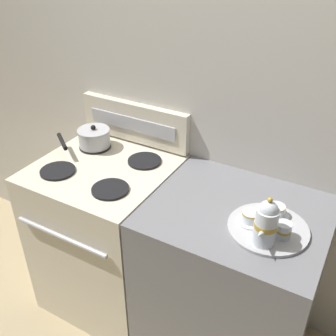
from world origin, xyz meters
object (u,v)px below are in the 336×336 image
Objects in this scene: teacup_left at (250,217)px; teacup_right at (276,211)px; serving_tray at (268,228)px; stove at (109,235)px; saucepan at (93,137)px; teapot at (266,223)px; creamer_jug at (283,230)px.

teacup_left is 0.12m from teacup_right.
stove is at bearing 176.24° from serving_tray.
serving_tray is 2.96× the size of teacup_right.
saucepan is 1.01m from teacup_left.
teapot is at bearing -15.80° from saucepan.
teacup_left is (-0.08, -0.00, 0.03)m from serving_tray.
serving_tray is 0.14m from teapot.
teapot reaches higher than saucepan.
saucepan is 1.16m from creamer_jug.
stove is at bearing 170.17° from teapot.
creamer_jug is at bearing -5.18° from stove.
creamer_jug is at bearing -11.70° from saucepan.
serving_tray is at bearing 3.21° from teacup_left.
teapot reaches higher than teacup_left.
teapot is at bearing -128.58° from creamer_jug.
teacup_right is (-0.01, 0.19, -0.07)m from teapot.
teapot is 0.11m from creamer_jug.
teacup_left is at bearing 132.53° from teapot.
teapot is (0.01, -0.10, 0.10)m from serving_tray.
creamer_jug is (0.06, -0.12, 0.01)m from teacup_right.
serving_tray is 1.56× the size of teapot.
serving_tray is (1.07, -0.21, -0.06)m from saucepan.
saucepan reaches higher than stove.
saucepan is at bearing 168.30° from creamer_jug.
creamer_jug reaches higher than serving_tray.
saucepan is 0.88× the size of serving_tray.
stove is 8.42× the size of teacup_right.
teapot is 1.90× the size of teacup_left.
teacup_left is 0.14m from creamer_jug.
serving_tray is 2.96× the size of teacup_left.
creamer_jug is (0.97, -0.09, 0.51)m from stove.
serving_tray is 0.10m from teacup_right.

